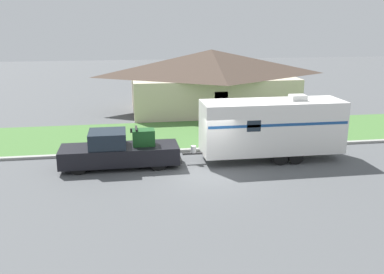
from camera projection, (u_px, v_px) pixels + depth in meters
The scene contains 7 objects.
ground_plane at pixel (211, 174), 20.61m from camera, with size 120.00×120.00×0.00m, color #515456.
curb_strip at pixel (198, 150), 24.16m from camera, with size 80.00×0.30×0.14m.
lawn_strip at pixel (188, 134), 27.65m from camera, with size 80.00×7.00×0.03m.
house_across_street at pixel (211, 79), 34.47m from camera, with size 13.65×8.17×4.86m.
pickup_truck at pixel (119, 151), 21.34m from camera, with size 5.97×1.91×2.01m.
travel_trailer at pixel (272, 126), 22.29m from camera, with size 8.39×2.27×3.42m.
mailbox at pixel (135, 133), 24.04m from camera, with size 0.48×0.20×1.27m.
Camera 1 is at (-3.95, -19.00, 7.22)m, focal length 40.00 mm.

